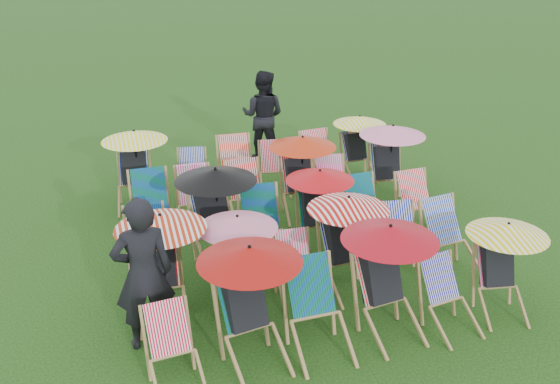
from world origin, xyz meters
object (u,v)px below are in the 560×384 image
object	(u,v)px
deckchair_5	(503,267)
person_left	(143,274)
deckchair_0	(174,352)
person_rear	(263,116)
deckchair_29	(359,146)

from	to	relation	value
deckchair_5	person_left	distance (m)	4.32
deckchair_0	person_rear	bearing A→B (deg)	60.50
deckchair_0	deckchair_5	xyz separation A→B (m)	(4.08, 0.17, 0.20)
person_left	deckchair_5	bearing A→B (deg)	169.37
deckchair_5	deckchair_29	xyz separation A→B (m)	(0.13, 4.63, 0.00)
deckchair_0	deckchair_5	size ratio (longest dim) A/B	0.71
deckchair_5	deckchair_29	size ratio (longest dim) A/B	1.00
deckchair_5	person_rear	bearing A→B (deg)	112.60
deckchair_29	person_left	xyz separation A→B (m)	(-4.40, -4.00, 0.31)
person_left	person_rear	size ratio (longest dim) A/B	1.02
deckchair_0	deckchair_29	distance (m)	6.39
deckchair_5	person_left	bearing A→B (deg)	-177.86
deckchair_0	deckchair_29	xyz separation A→B (m)	(4.21, 4.80, 0.21)
person_left	person_rear	xyz separation A→B (m)	(2.95, 5.50, -0.02)
deckchair_29	person_rear	size ratio (longest dim) A/B	0.64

